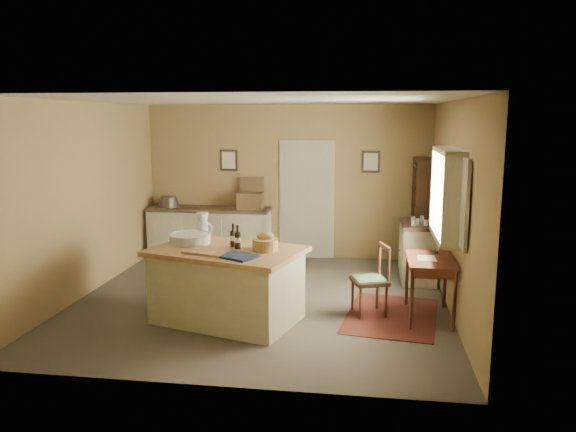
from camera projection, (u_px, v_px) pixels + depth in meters
The scene contains 16 objects.
ground at pixel (261, 300), 7.71m from camera, with size 5.00×5.00×0.00m, color #4F483C.
wall_back at pixel (287, 182), 9.90m from camera, with size 5.00×0.10×2.70m, color olive.
wall_front at pixel (208, 246), 5.03m from camera, with size 5.00×0.10×2.70m, color olive.
wall_left at pixel (84, 199), 7.82m from camera, with size 0.10×5.00×2.70m, color olive.
wall_right at pixel (454, 208), 7.12m from camera, with size 0.10×5.00×2.70m, color olive.
ceiling at pixel (260, 100), 7.23m from camera, with size 5.00×5.00×0.00m, color silver.
door at pixel (307, 199), 9.88m from camera, with size 0.97×0.06×2.11m, color #B1B093.
framed_prints at pixel (298, 161), 9.79m from camera, with size 2.82×0.02×0.38m.
window at pixel (451, 194), 6.90m from camera, with size 0.25×1.99×1.12m.
work_island at pixel (227, 283), 6.88m from camera, with size 2.02×1.60×1.20m.
sideboard at pixel (210, 231), 9.95m from camera, with size 2.16×0.61×1.18m.
rug at pixel (392, 315), 7.11m from camera, with size 1.10×1.60×0.01m, color #42110F.
writing_desk at pixel (430, 266), 6.93m from camera, with size 0.57×0.93×0.82m.
desk_chair at pixel (369, 281), 7.08m from camera, with size 0.41×0.41×0.89m, color black, non-canonical shape.
right_cabinet at pixel (418, 251), 8.61m from camera, with size 0.54×0.96×0.99m.
shelving_unit at pixel (425, 214), 9.17m from camera, with size 0.31×0.82×1.82m.
Camera 1 is at (1.41, -7.25, 2.50)m, focal length 35.00 mm.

